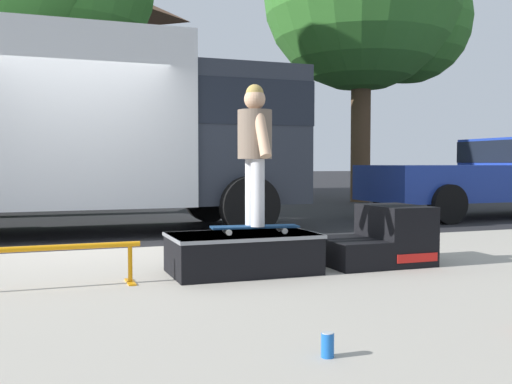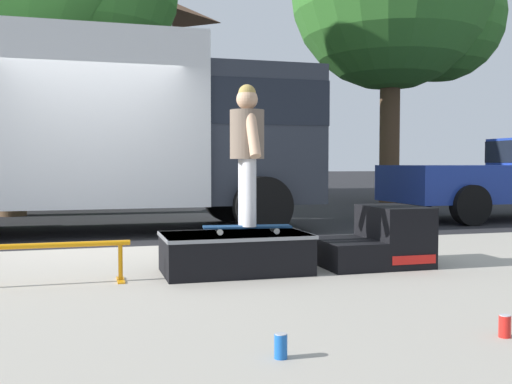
% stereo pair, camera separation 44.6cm
% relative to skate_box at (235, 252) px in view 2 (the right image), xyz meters
% --- Properties ---
extents(ground_plane, '(140.00, 140.00, 0.00)m').
position_rel_skate_box_xyz_m(ground_plane, '(-1.17, 2.42, -0.31)').
color(ground_plane, black).
extents(sidewalk_slab, '(50.00, 5.00, 0.12)m').
position_rel_skate_box_xyz_m(sidewalk_slab, '(-1.17, -0.58, -0.25)').
color(sidewalk_slab, '#A8A093').
rests_on(sidewalk_slab, ground).
extents(skate_box, '(1.30, 0.74, 0.35)m').
position_rel_skate_box_xyz_m(skate_box, '(0.00, 0.00, 0.00)').
color(skate_box, black).
rests_on(skate_box, sidewalk_slab).
extents(kicker_ramp, '(0.99, 0.74, 0.56)m').
position_rel_skate_box_xyz_m(kicker_ramp, '(1.42, -0.00, 0.05)').
color(kicker_ramp, black).
rests_on(kicker_ramp, sidewalk_slab).
extents(grind_rail, '(1.68, 0.28, 0.34)m').
position_rel_skate_box_xyz_m(grind_rail, '(-1.76, -0.10, 0.07)').
color(grind_rail, orange).
rests_on(grind_rail, sidewalk_slab).
extents(skateboard, '(0.80, 0.30, 0.07)m').
position_rel_skate_box_xyz_m(skateboard, '(0.10, -0.03, 0.22)').
color(skateboard, navy).
rests_on(skateboard, skate_box).
extents(skater_kid, '(0.30, 0.64, 1.25)m').
position_rel_skate_box_xyz_m(skater_kid, '(0.10, -0.03, 0.96)').
color(skater_kid, silver).
rests_on(skater_kid, skateboard).
extents(soda_can, '(0.07, 0.07, 0.13)m').
position_rel_skate_box_xyz_m(soda_can, '(-0.34, -2.31, -0.13)').
color(soda_can, '#1959B2').
rests_on(soda_can, sidewalk_slab).
extents(soda_can_b, '(0.07, 0.07, 0.13)m').
position_rel_skate_box_xyz_m(soda_can_b, '(0.98, -2.31, -0.13)').
color(soda_can_b, red).
rests_on(soda_can_b, sidewalk_slab).
extents(box_truck, '(6.91, 2.63, 3.05)m').
position_rel_skate_box_xyz_m(box_truck, '(-1.04, 4.62, 1.39)').
color(box_truck, silver).
rests_on(box_truck, ground).
extents(house_behind, '(9.54, 8.23, 8.40)m').
position_rel_skate_box_xyz_m(house_behind, '(-3.46, 15.20, 3.93)').
color(house_behind, silver).
rests_on(house_behind, ground).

